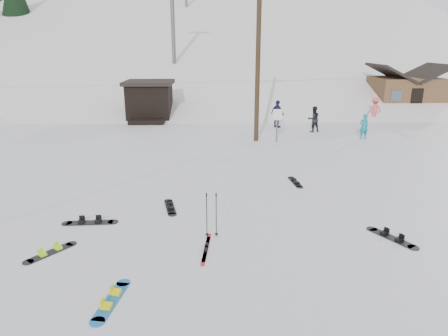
{
  "coord_description": "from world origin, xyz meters",
  "views": [
    {
      "loc": [
        -0.37,
        -8.04,
        5.25
      ],
      "look_at": [
        -0.06,
        4.31,
        1.4
      ],
      "focal_mm": 32.0,
      "sensor_mm": 36.0,
      "label": 1
    }
  ],
  "objects_px": {
    "utility_pole": "(258,55)",
    "hero_snowboard": "(111,300)",
    "cabin": "(405,93)",
    "hero_skis": "(206,248)"
  },
  "relations": [
    {
      "from": "hero_snowboard",
      "to": "hero_skis",
      "type": "height_order",
      "value": "hero_snowboard"
    },
    {
      "from": "cabin",
      "to": "hero_skis",
      "type": "height_order",
      "value": "cabin"
    },
    {
      "from": "cabin",
      "to": "hero_skis",
      "type": "relative_size",
      "value": 3.13
    },
    {
      "from": "utility_pole",
      "to": "cabin",
      "type": "bearing_deg",
      "value": 37.56
    },
    {
      "from": "cabin",
      "to": "utility_pole",
      "type": "bearing_deg",
      "value": -142.44
    },
    {
      "from": "hero_snowboard",
      "to": "utility_pole",
      "type": "bearing_deg",
      "value": -7.68
    },
    {
      "from": "utility_pole",
      "to": "hero_snowboard",
      "type": "distance_m",
      "value": 16.1
    },
    {
      "from": "hero_snowboard",
      "to": "hero_skis",
      "type": "xyz_separation_m",
      "value": [
        1.98,
        2.22,
        -0.0
      ]
    },
    {
      "from": "hero_snowboard",
      "to": "cabin",
      "type": "bearing_deg",
      "value": -25.79
    },
    {
      "from": "utility_pole",
      "to": "cabin",
      "type": "distance_m",
      "value": 16.71
    }
  ]
}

